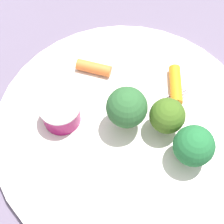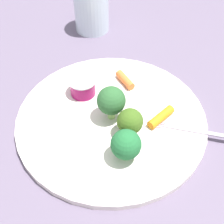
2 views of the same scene
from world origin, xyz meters
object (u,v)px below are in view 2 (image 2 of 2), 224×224
(carrot_stick_0, at_px, (125,80))
(drinking_glass, at_px, (92,11))
(sauce_cup, at_px, (83,86))
(carrot_stick_1, at_px, (161,117))
(broccoli_floret_1, at_px, (111,101))
(broccoli_floret_2, at_px, (130,122))
(broccoli_floret_0, at_px, (126,145))
(plate, at_px, (111,119))
(fork, at_px, (197,131))

(carrot_stick_0, height_order, drinking_glass, drinking_glass)
(sauce_cup, xyz_separation_m, carrot_stick_1, (0.07, 0.13, -0.01))
(broccoli_floret_1, relative_size, carrot_stick_0, 1.37)
(sauce_cup, relative_size, broccoli_floret_2, 0.93)
(broccoli_floret_0, xyz_separation_m, carrot_stick_1, (-0.07, 0.06, -0.02))
(plate, distance_m, drinking_glass, 0.29)
(plate, relative_size, broccoli_floret_1, 5.12)
(plate, bearing_deg, drinking_glass, -174.14)
(drinking_glass, bearing_deg, carrot_stick_0, 16.14)
(plate, distance_m, carrot_stick_0, 0.09)
(broccoli_floret_1, relative_size, drinking_glass, 0.67)
(broccoli_floret_1, bearing_deg, carrot_stick_0, 159.76)
(drinking_glass, bearing_deg, broccoli_floret_2, 9.84)
(plate, relative_size, carrot_stick_0, 7.04)
(broccoli_floret_0, bearing_deg, fork, 109.16)
(broccoli_floret_1, bearing_deg, broccoli_floret_0, 12.03)
(fork, bearing_deg, carrot_stick_1, -117.46)
(broccoli_floret_2, height_order, carrot_stick_1, broccoli_floret_2)
(plate, distance_m, broccoli_floret_0, 0.09)
(sauce_cup, xyz_separation_m, broccoli_floret_2, (0.10, 0.07, 0.01))
(carrot_stick_1, relative_size, fork, 0.33)
(carrot_stick_0, bearing_deg, sauce_cup, -73.73)
(broccoli_floret_1, relative_size, broccoli_floret_2, 1.23)
(plate, height_order, drinking_glass, drinking_glass)
(plate, bearing_deg, fork, 73.73)
(carrot_stick_0, bearing_deg, carrot_stick_1, 28.72)
(broccoli_floret_0, height_order, fork, broccoli_floret_0)
(carrot_stick_1, distance_m, drinking_glass, 0.32)
(carrot_stick_1, bearing_deg, drinking_glass, -159.65)
(fork, bearing_deg, carrot_stick_0, -139.11)
(broccoli_floret_0, xyz_separation_m, fork, (-0.04, 0.12, -0.03))
(broccoli_floret_1, height_order, drinking_glass, drinking_glass)
(carrot_stick_0, bearing_deg, broccoli_floret_2, -1.41)
(broccoli_floret_1, xyz_separation_m, fork, (0.04, 0.14, -0.04))
(broccoli_floret_0, relative_size, carrot_stick_1, 1.01)
(plate, xyz_separation_m, broccoli_floret_0, (0.08, 0.02, 0.04))
(sauce_cup, distance_m, fork, 0.21)
(broccoli_floret_2, height_order, fork, broccoli_floret_2)
(carrot_stick_0, xyz_separation_m, carrot_stick_1, (0.09, 0.05, 0.00))
(sauce_cup, height_order, carrot_stick_1, sauce_cup)
(sauce_cup, relative_size, fork, 0.29)
(sauce_cup, height_order, broccoli_floret_1, broccoli_floret_1)
(plate, relative_size, carrot_stick_1, 5.96)
(broccoli_floret_0, distance_m, carrot_stick_0, 0.17)
(broccoli_floret_2, distance_m, drinking_glass, 0.33)
(plate, height_order, broccoli_floret_0, broccoli_floret_0)
(drinking_glass, bearing_deg, fork, 26.80)
(broccoli_floret_2, relative_size, carrot_stick_1, 0.95)
(carrot_stick_1, relative_size, drinking_glass, 0.57)
(plate, xyz_separation_m, fork, (0.04, 0.14, 0.01))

